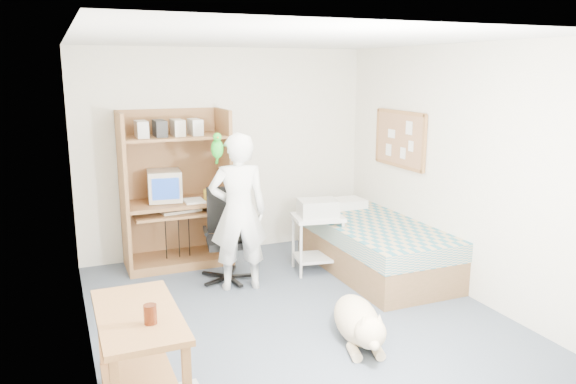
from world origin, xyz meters
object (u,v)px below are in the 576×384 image
(side_desk, at_px, (140,350))
(office_chair, at_px, (227,248))
(person, at_px, (238,212))
(dog, at_px, (358,321))
(printer_cart, at_px, (318,234))
(bed, at_px, (374,246))
(computer_hutch, at_px, (176,195))

(side_desk, distance_m, office_chair, 2.55)
(office_chair, bearing_deg, person, -72.12)
(dog, xyz_separation_m, printer_cart, (0.42, 1.67, 0.25))
(person, distance_m, printer_cart, 1.05)
(bed, bearing_deg, office_chair, 165.72)
(dog, bearing_deg, side_desk, -152.61)
(computer_hutch, distance_m, printer_cart, 1.70)
(computer_hutch, height_order, side_desk, computer_hutch)
(office_chair, bearing_deg, printer_cart, 0.87)
(computer_hutch, xyz_separation_m, office_chair, (0.39, -0.71, -0.47))
(office_chair, xyz_separation_m, person, (0.04, -0.30, 0.47))
(office_chair, distance_m, printer_cart, 1.03)
(person, bearing_deg, dog, 119.96)
(side_desk, bearing_deg, printer_cart, 42.40)
(computer_hutch, bearing_deg, dog, -68.90)
(bed, relative_size, person, 1.23)
(dog, relative_size, printer_cart, 1.68)
(bed, distance_m, person, 1.66)
(person, height_order, printer_cart, person)
(bed, relative_size, side_desk, 2.02)
(person, bearing_deg, computer_hutch, -56.55)
(dog, height_order, printer_cart, printer_cart)
(computer_hutch, distance_m, dog, 2.80)
(side_desk, bearing_deg, computer_hutch, 73.86)
(office_chair, xyz_separation_m, printer_cart, (1.01, -0.17, 0.08))
(bed, xyz_separation_m, side_desk, (-2.85, -1.82, 0.21))
(dog, bearing_deg, computer_hutch, 126.43)
(bed, distance_m, side_desk, 3.39)
(bed, height_order, printer_cart, bed)
(computer_hutch, height_order, dog, computer_hutch)
(bed, xyz_separation_m, printer_cart, (-0.60, 0.24, 0.14))
(bed, distance_m, dog, 1.75)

